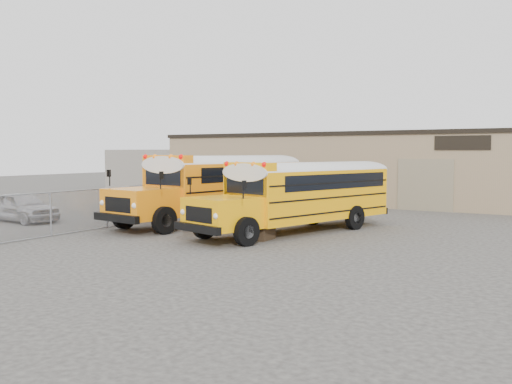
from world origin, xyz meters
The scene contains 10 objects.
ground centered at (0.00, 0.00, 0.00)m, with size 120.00×120.00×0.00m, color #322F2E.
warehouse centered at (0.00, 19.99, 2.37)m, with size 30.20×10.20×4.67m.
chainlink_fence centered at (-6.00, 3.00, 0.90)m, with size 0.07×18.07×1.81m.
distant_building_left centered at (-22.00, 22.00, 1.80)m, with size 8.00×6.00×3.60m, color gray.
school_bus_left centered at (-2.34, 11.44, 1.90)m, with size 4.27×11.51×3.29m.
school_bus_right centered at (3.45, 9.64, 1.75)m, with size 5.09×10.62×3.02m.
tarp_bundle centered at (1.36, 0.74, 0.86)m, with size 1.23×1.23×1.68m.
car_silver centered at (-11.28, -0.47, 0.73)m, with size 1.72×4.27×1.46m, color #B4B4B9.
car_white centered at (-9.17, 5.50, 0.67)m, with size 1.87×4.60×1.33m, color silver.
car_dark centered at (-11.52, 8.41, 0.66)m, with size 1.40×4.01×1.32m, color black.
Camera 1 is at (12.79, -17.99, 3.38)m, focal length 40.00 mm.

